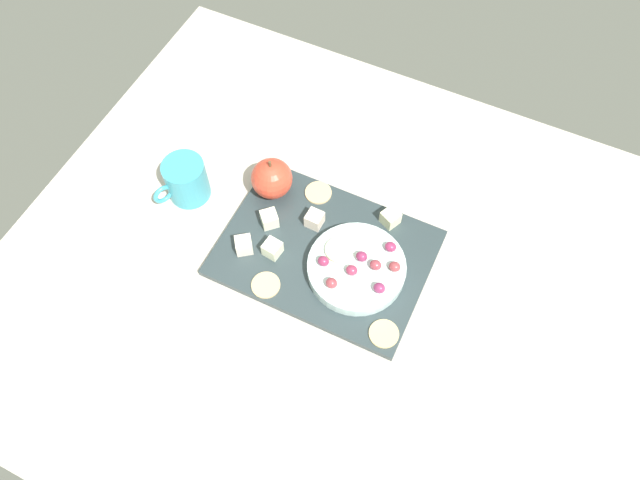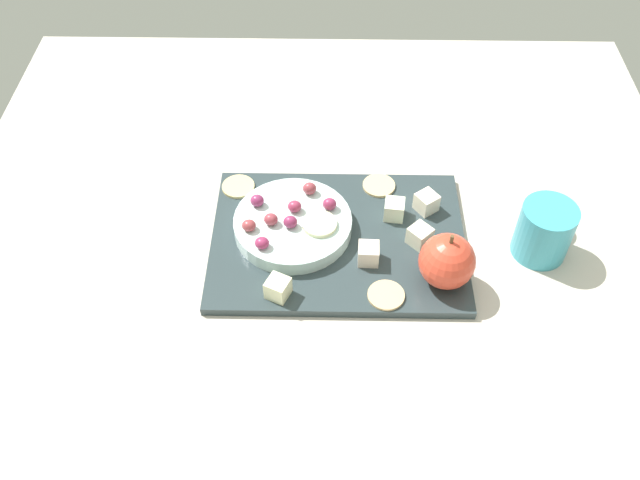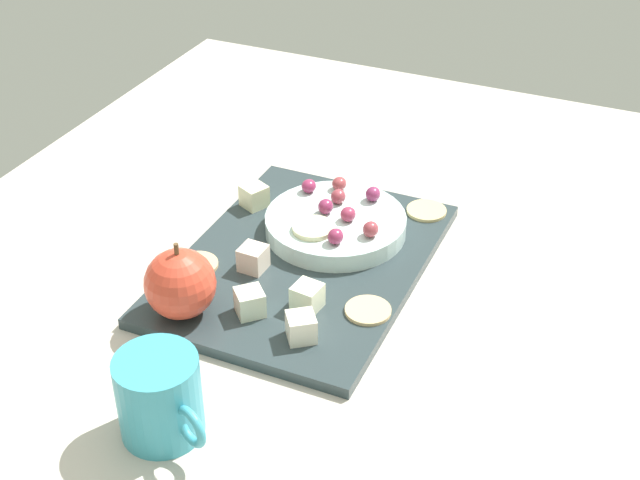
# 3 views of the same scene
# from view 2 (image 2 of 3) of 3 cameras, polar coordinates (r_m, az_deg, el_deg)

# --- Properties ---
(table) EXTENTS (1.11, 0.98, 0.04)m
(table) POSITION_cam_2_polar(r_m,az_deg,el_deg) (1.01, 0.35, 0.41)
(table) COLOR #BFB5A7
(table) RESTS_ON ground
(platter) EXTENTS (0.36, 0.26, 0.01)m
(platter) POSITION_cam_2_polar(r_m,az_deg,el_deg) (0.97, 1.51, 0.02)
(platter) COLOR #2C393D
(platter) RESTS_ON table
(serving_dish) EXTENTS (0.17, 0.17, 0.02)m
(serving_dish) POSITION_cam_2_polar(r_m,az_deg,el_deg) (0.97, -2.28, 1.31)
(serving_dish) COLOR silver
(serving_dish) RESTS_ON platter
(apple_whole) EXTENTS (0.07, 0.07, 0.07)m
(apple_whole) POSITION_cam_2_polar(r_m,az_deg,el_deg) (0.90, 10.54, -1.76)
(apple_whole) COLOR #D5412C
(apple_whole) RESTS_ON platter
(apple_stem) EXTENTS (0.01, 0.01, 0.01)m
(apple_stem) POSITION_cam_2_polar(r_m,az_deg,el_deg) (0.87, 10.94, 0.06)
(apple_stem) COLOR brown
(apple_stem) RESTS_ON apple_whole
(cheese_cube_0) EXTENTS (0.04, 0.04, 0.03)m
(cheese_cube_0) POSITION_cam_2_polar(r_m,az_deg,el_deg) (1.00, 8.87, 3.13)
(cheese_cube_0) COLOR white
(cheese_cube_0) RESTS_ON platter
(cheese_cube_1) EXTENTS (0.03, 0.03, 0.03)m
(cheese_cube_1) POSITION_cam_2_polar(r_m,az_deg,el_deg) (0.99, 6.21, 2.56)
(cheese_cube_1) COLOR white
(cheese_cube_1) RESTS_ON platter
(cheese_cube_2) EXTENTS (0.04, 0.04, 0.03)m
(cheese_cube_2) POSITION_cam_2_polar(r_m,az_deg,el_deg) (0.89, -3.53, -4.02)
(cheese_cube_2) COLOR #F4F4C1
(cheese_cube_2) RESTS_ON platter
(cheese_cube_3) EXTENTS (0.03, 0.03, 0.03)m
(cheese_cube_3) POSITION_cam_2_polar(r_m,az_deg,el_deg) (0.93, 4.06, -1.14)
(cheese_cube_3) COLOR #F8E0CC
(cheese_cube_3) RESTS_ON platter
(cheese_cube_4) EXTENTS (0.04, 0.04, 0.03)m
(cheese_cube_4) POSITION_cam_2_polar(r_m,az_deg,el_deg) (0.96, 8.32, 0.34)
(cheese_cube_4) COLOR #EDEDCC
(cheese_cube_4) RESTS_ON platter
(cracker_0) EXTENTS (0.05, 0.05, 0.00)m
(cracker_0) POSITION_cam_2_polar(r_m,az_deg,el_deg) (1.04, 4.94, 4.55)
(cracker_0) COLOR #D7B782
(cracker_0) RESTS_ON platter
(cracker_1) EXTENTS (0.05, 0.05, 0.00)m
(cracker_1) POSITION_cam_2_polar(r_m,az_deg,el_deg) (0.90, 5.53, -4.60)
(cracker_1) COLOR #D6B480
(cracker_1) RESTS_ON platter
(cracker_2) EXTENTS (0.05, 0.05, 0.00)m
(cracker_2) POSITION_cam_2_polar(r_m,az_deg,el_deg) (1.04, -6.83, 4.45)
(cracker_2) COLOR #D6BD7E
(cracker_2) RESTS_ON platter
(grape_0) EXTENTS (0.02, 0.02, 0.02)m
(grape_0) POSITION_cam_2_polar(r_m,az_deg,el_deg) (0.92, -4.86, -0.25)
(grape_0) COLOR #952B53
(grape_0) RESTS_ON serving_dish
(grape_1) EXTENTS (0.02, 0.02, 0.02)m
(grape_1) POSITION_cam_2_polar(r_m,az_deg,el_deg) (0.99, -0.87, 4.32)
(grape_1) COLOR #933942
(grape_1) RESTS_ON serving_dish
(grape_2) EXTENTS (0.02, 0.02, 0.02)m
(grape_2) POSITION_cam_2_polar(r_m,az_deg,el_deg) (0.97, 0.81, 3.16)
(grape_2) COLOR #8E2C50
(grape_2) RESTS_ON serving_dish
(grape_3) EXTENTS (0.02, 0.02, 0.02)m
(grape_3) POSITION_cam_2_polar(r_m,az_deg,el_deg) (0.96, -2.13, 2.82)
(grape_3) COLOR #98314F
(grape_3) RESTS_ON serving_dish
(grape_4) EXTENTS (0.02, 0.02, 0.02)m
(grape_4) POSITION_cam_2_polar(r_m,az_deg,el_deg) (0.94, -2.48, 1.51)
(grape_4) COLOR #892B52
(grape_4) RESTS_ON serving_dish
(grape_5) EXTENTS (0.02, 0.02, 0.02)m
(grape_5) POSITION_cam_2_polar(r_m,az_deg,el_deg) (0.94, -5.95, 1.22)
(grape_5) COLOR #963B40
(grape_5) RESTS_ON serving_dish
(grape_6) EXTENTS (0.02, 0.02, 0.02)m
(grape_6) POSITION_cam_2_polar(r_m,az_deg,el_deg) (0.97, -5.26, 3.29)
(grape_6) COLOR #862C57
(grape_6) RESTS_ON serving_dish
(grape_7) EXTENTS (0.02, 0.02, 0.02)m
(grape_7) POSITION_cam_2_polar(r_m,az_deg,el_deg) (0.95, -4.12, 1.73)
(grape_7) COLOR #963A45
(grape_7) RESTS_ON serving_dish
(apple_slice_0) EXTENTS (0.05, 0.05, 0.01)m
(apple_slice_0) POSITION_cam_2_polar(r_m,az_deg,el_deg) (0.95, -0.04, 1.34)
(apple_slice_0) COLOR beige
(apple_slice_0) RESTS_ON serving_dish
(cup) EXTENTS (0.08, 0.10, 0.08)m
(cup) POSITION_cam_2_polar(r_m,az_deg,el_deg) (0.98, 18.22, 0.76)
(cup) COLOR teal
(cup) RESTS_ON table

